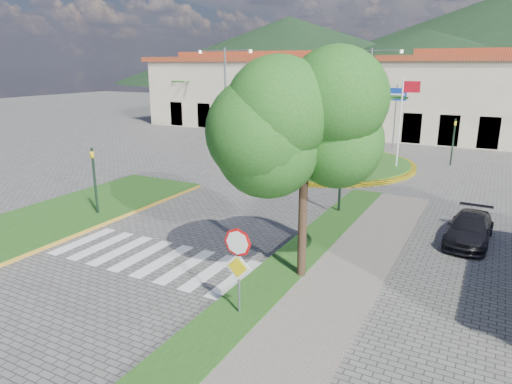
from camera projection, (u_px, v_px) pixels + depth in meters
The scene contains 23 objects.
ground at pixel (58, 308), 13.15m from camera, with size 160.00×160.00×0.00m, color #5B5856.
sidewalk_right at pixel (275, 325), 12.13m from camera, with size 4.00×28.00×0.15m, color gray.
verge_right at pixel (236, 314), 12.66m from camera, with size 1.60×28.00×0.18m, color #1D4915.
median_left at pixel (70, 213), 21.16m from camera, with size 5.00×14.00×0.18m, color #1D4915.
crosswalk at pixel (150, 257), 16.55m from camera, with size 8.00×3.00×0.01m, color silver.
roundabout_island at pixel (321, 162), 31.81m from camera, with size 12.70×12.70×6.00m.
stop_sign at pixel (238, 258), 12.13m from camera, with size 0.80×0.11×2.65m.
deciduous_tree at pixel (306, 120), 13.52m from camera, with size 3.60×3.60×6.80m.
traffic_light_left at pixel (94, 175), 20.49m from camera, with size 0.15×0.18×3.20m.
traffic_light_right at pixel (341, 174), 20.80m from camera, with size 0.15×0.18×3.20m.
traffic_light_far at pixel (453, 137), 31.13m from camera, with size 0.18×0.15×3.20m.
direction_sign_west at pixel (337, 103), 39.43m from camera, with size 1.60×0.14×5.20m.
direction_sign_east at pixel (396, 105), 37.18m from camera, with size 1.60×0.14×5.20m.
street_lamp_centre at pixel (369, 93), 37.00m from camera, with size 4.80×0.16×8.00m.
street_lamp_west at pixel (225, 93), 36.40m from camera, with size 4.80×0.16×8.00m.
building_left at pixel (253, 91), 50.72m from camera, with size 23.32×9.54×8.05m.
building_right at pixel (494, 98), 39.91m from camera, with size 19.08×9.54×8.05m.
hill_far_west at pixel (289, 51), 154.03m from camera, with size 140.00×140.00×22.00m, color black.
hill_near_back at pixel (423, 59), 126.06m from camera, with size 110.00×110.00×16.00m, color black.
white_van at pixel (229, 125), 47.10m from camera, with size 2.14×4.65×1.29m, color silver.
car_dark_a at pixel (279, 134), 41.67m from camera, with size 1.46×3.62×1.23m, color black.
car_dark_b at pixel (391, 133), 41.67m from camera, with size 1.39×4.00×1.32m, color black.
car_side_right at pixel (470, 229), 17.86m from camera, with size 1.56×3.83×1.11m, color black.
Camera 1 is at (10.56, -7.70, 6.78)m, focal length 32.00 mm.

